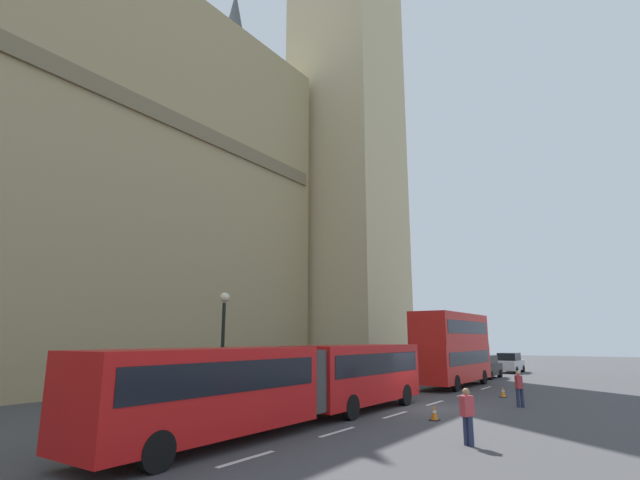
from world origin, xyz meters
TOP-DOWN VIEW (x-y plane):
  - ground_plane at (0.00, 0.00)m, footprint 160.00×160.00m
  - lane_centre_marking at (-2.79, 0.00)m, footprint 29.80×0.16m
  - clock_tower at (20.17, 15.99)m, footprint 11.35×11.35m
  - articulated_bus at (-7.14, 1.99)m, footprint 17.61×2.54m
  - double_decker_bus at (10.56, 2.00)m, footprint 9.25×2.54m
  - sedan_lead at (19.03, 2.27)m, footprint 4.40×1.86m
  - sedan_trailing at (27.22, 2.16)m, footprint 4.40×1.86m
  - traffic_cone_west at (-3.19, -1.91)m, footprint 0.36×0.36m
  - traffic_cone_middle at (6.29, -2.25)m, footprint 0.36×0.36m
  - street_lamp at (-6.73, 6.50)m, footprint 0.44×0.44m
  - pedestrian_near_cones at (-6.99, -4.48)m, footprint 0.46×0.39m
  - pedestrian_by_kerb at (2.68, -3.92)m, footprint 0.47×0.41m

SIDE VIEW (x-z plane):
  - ground_plane at x=0.00m, z-range 0.00..0.00m
  - lane_centre_marking at x=-2.79m, z-range 0.00..0.01m
  - traffic_cone_west at x=-3.19m, z-range -0.01..0.57m
  - traffic_cone_middle at x=6.29m, z-range -0.01..0.57m
  - pedestrian_near_cones at x=-6.99m, z-range 0.07..1.76m
  - pedestrian_by_kerb at x=2.68m, z-range 0.07..1.76m
  - sedan_lead at x=19.03m, z-range -0.01..1.84m
  - sedan_trailing at x=27.22m, z-range -0.01..1.84m
  - articulated_bus at x=-7.14m, z-range 0.30..3.20m
  - double_decker_bus at x=10.56m, z-range 0.26..5.16m
  - street_lamp at x=-6.73m, z-range 0.42..5.69m
  - clock_tower at x=20.17m, z-range 2.05..82.92m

